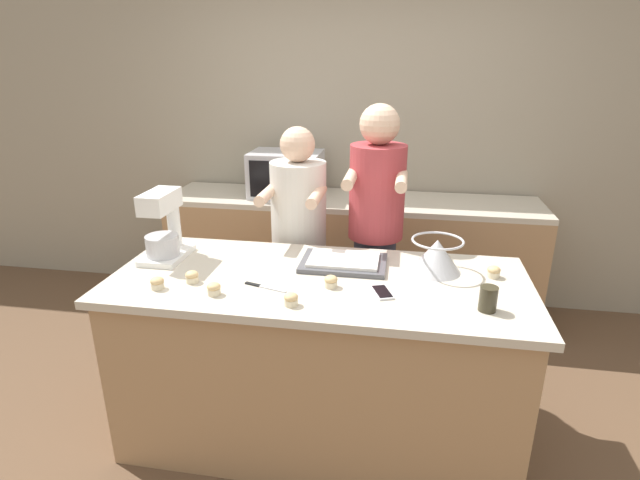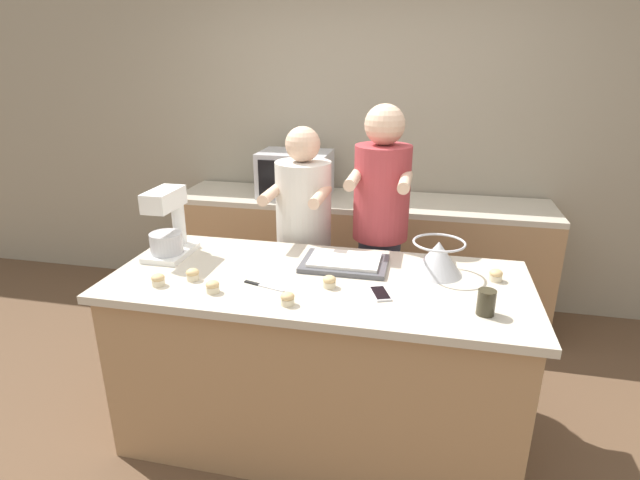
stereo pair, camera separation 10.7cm
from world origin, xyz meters
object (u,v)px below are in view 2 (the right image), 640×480
object	(u,v)px
cell_phone	(380,294)
cupcake_2	(329,282)
cupcake_0	(288,299)
person_right	(380,240)
cupcake_4	(158,280)
cupcake_3	(213,287)
microwave_oven	(295,174)
cupcake_5	(193,274)
cupcake_1	(496,275)
stand_mixer	(168,227)
mixing_bowl	(438,257)
drinking_glass	(486,302)
baking_tray	(345,262)
knife	(261,285)
person_left	(304,247)

from	to	relation	value
cell_phone	cupcake_2	world-z (taller)	cupcake_2
cupcake_0	person_right	bearing A→B (deg)	72.60
cupcake_4	person_right	bearing A→B (deg)	43.52
cell_phone	cupcake_3	distance (m)	0.76
microwave_oven	cupcake_5	xyz separation A→B (m)	(-0.09, -1.59, -0.15)
cupcake_0	cupcake_1	distance (m)	1.02
microwave_oven	cupcake_3	size ratio (longest dim) A/B	8.46
person_right	cupcake_3	size ratio (longest dim) A/B	27.22
stand_mixer	mixing_bowl	xyz separation A→B (m)	(1.41, 0.06, -0.07)
drinking_glass	cupcake_4	xyz separation A→B (m)	(-1.48, -0.04, -0.03)
baking_tray	cupcake_3	size ratio (longest dim) A/B	6.98
cupcake_0	cupcake_4	world-z (taller)	same
stand_mixer	knife	bearing A→B (deg)	-23.34
cupcake_0	person_left	bearing A→B (deg)	100.16
mixing_bowl	knife	bearing A→B (deg)	-158.00
cupcake_0	knife	bearing A→B (deg)	138.24
cupcake_1	cupcake_4	bearing A→B (deg)	-165.62
microwave_oven	cupcake_4	size ratio (longest dim) A/B	8.46
drinking_glass	cupcake_1	world-z (taller)	drinking_glass
knife	cupcake_3	bearing A→B (deg)	-150.19
drinking_glass	cupcake_0	xyz separation A→B (m)	(-0.83, -0.10, -0.03)
drinking_glass	cupcake_3	distance (m)	1.20
baking_tray	drinking_glass	xyz separation A→B (m)	(0.66, -0.38, 0.04)
mixing_bowl	cupcake_4	xyz separation A→B (m)	(-1.28, -0.42, -0.06)
microwave_oven	cupcake_4	distance (m)	1.70
person_right	microwave_oven	world-z (taller)	person_right
cupcake_3	knife	bearing A→B (deg)	29.81
mixing_bowl	cupcake_2	bearing A→B (deg)	-151.30
cupcake_2	cupcake_4	xyz separation A→B (m)	(-0.79, -0.15, 0.00)
cupcake_0	cupcake_1	xyz separation A→B (m)	(0.91, 0.46, 0.00)
cell_phone	cupcake_0	size ratio (longest dim) A/B	2.55
person_left	cupcake_4	world-z (taller)	person_left
stand_mixer	cupcake_3	bearing A→B (deg)	-42.30
cupcake_3	baking_tray	bearing A→B (deg)	39.34
person_right	cupcake_0	distance (m)	1.00
person_left	cupcake_3	distance (m)	0.94
person_right	knife	xyz separation A→B (m)	(-0.47, -0.80, 0.02)
mixing_bowl	microwave_oven	distance (m)	1.65
person_right	microwave_oven	distance (m)	1.09
cupcake_0	drinking_glass	bearing A→B (deg)	6.65
baking_tray	cupcake_2	distance (m)	0.27
microwave_oven	baking_tray	bearing A→B (deg)	-64.41
baking_tray	cupcake_3	xyz separation A→B (m)	(-0.54, -0.44, 0.01)
cell_phone	cupcake_3	world-z (taller)	cupcake_3
drinking_glass	cupcake_5	bearing A→B (deg)	177.79
stand_mixer	cupcake_0	distance (m)	0.89
drinking_glass	cupcake_1	xyz separation A→B (m)	(0.08, 0.36, -0.03)
baking_tray	cupcake_1	distance (m)	0.74
stand_mixer	baking_tray	world-z (taller)	stand_mixer
mixing_bowl	drinking_glass	size ratio (longest dim) A/B	2.35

